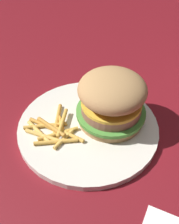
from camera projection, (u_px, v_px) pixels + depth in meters
name	position (u px, v px, depth m)	size (l,w,h in m)	color
ground_plane	(91.00, 131.00, 0.52)	(1.60, 1.60, 0.00)	maroon
plate	(90.00, 126.00, 0.52)	(0.26, 0.26, 0.01)	silver
sandwich	(112.00, 99.00, 0.49)	(0.13, 0.13, 0.10)	tan
fries_pile	(54.00, 130.00, 0.50)	(0.10, 0.11, 0.01)	gold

